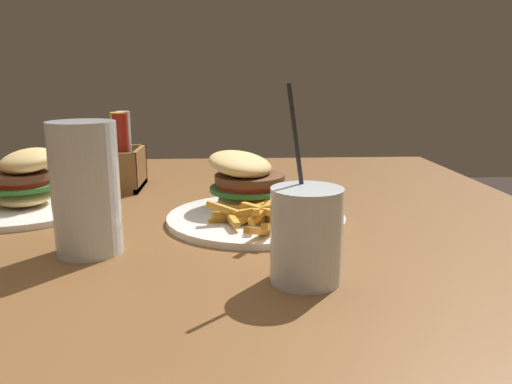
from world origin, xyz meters
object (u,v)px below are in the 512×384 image
(meal_plate_far, at_px, (24,190))
(condiment_caddy, at_px, (123,161))
(juice_glass, at_px, (306,239))
(meal_plate_near, at_px, (251,196))
(spoon, at_px, (259,190))
(beer_glass, at_px, (86,190))

(meal_plate_far, xyz_separation_m, condiment_caddy, (0.16, -0.13, 0.02))
(juice_glass, distance_m, meal_plate_far, 0.53)
(meal_plate_near, relative_size, spoon, 1.80)
(condiment_caddy, bearing_deg, meal_plate_near, -131.89)
(spoon, xyz_separation_m, condiment_caddy, (0.06, 0.27, 0.05))
(juice_glass, bearing_deg, meal_plate_far, 53.11)
(beer_glass, distance_m, condiment_caddy, 0.37)
(meal_plate_near, bearing_deg, meal_plate_far, 81.09)
(meal_plate_near, relative_size, condiment_caddy, 1.87)
(beer_glass, distance_m, juice_glass, 0.28)
(beer_glass, bearing_deg, juice_glass, -111.92)
(meal_plate_near, bearing_deg, juice_glass, -169.36)
(meal_plate_near, xyz_separation_m, beer_glass, (-0.15, 0.21, 0.05))
(meal_plate_near, xyz_separation_m, spoon, (0.16, -0.02, -0.03))
(meal_plate_near, xyz_separation_m, condiment_caddy, (0.22, 0.24, 0.02))
(beer_glass, height_order, meal_plate_far, beer_glass)
(beer_glass, bearing_deg, meal_plate_near, -53.87)
(juice_glass, relative_size, condiment_caddy, 1.41)
(beer_glass, relative_size, meal_plate_far, 0.64)
(beer_glass, xyz_separation_m, condiment_caddy, (0.37, 0.03, -0.03))
(beer_glass, distance_m, spoon, 0.40)
(spoon, distance_m, meal_plate_far, 0.41)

